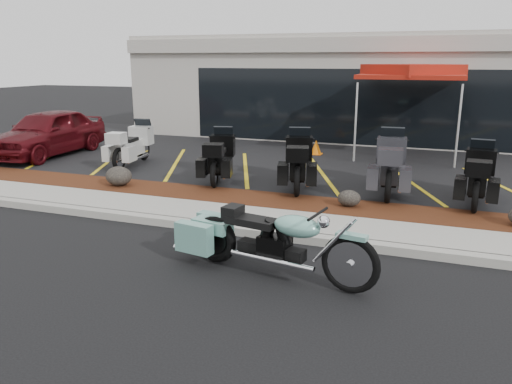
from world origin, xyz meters
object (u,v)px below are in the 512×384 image
at_px(traffic_cone, 316,147).
at_px(popup_canopy, 412,73).
at_px(hero_cruiser, 351,256).
at_px(parked_car, 48,132).
at_px(touring_white, 143,140).

bearing_deg(traffic_cone, popup_canopy, 13.82).
distance_m(hero_cruiser, parked_car, 12.29).
bearing_deg(hero_cruiser, traffic_cone, 116.18).
relative_size(touring_white, popup_canopy, 0.68).
bearing_deg(traffic_cone, touring_white, -149.59).
height_order(hero_cruiser, touring_white, touring_white).
relative_size(hero_cruiser, popup_canopy, 0.98).
distance_m(parked_car, popup_canopy, 11.47).
distance_m(touring_white, parked_car, 3.30).
xyz_separation_m(touring_white, popup_canopy, (7.41, 3.41, 1.93)).
xyz_separation_m(hero_cruiser, parked_car, (-10.60, 6.21, 0.33)).
xyz_separation_m(hero_cruiser, touring_white, (-7.31, 6.52, 0.23)).
distance_m(hero_cruiser, popup_canopy, 10.17).
bearing_deg(popup_canopy, parked_car, -157.37).
bearing_deg(touring_white, traffic_cone, -66.64).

